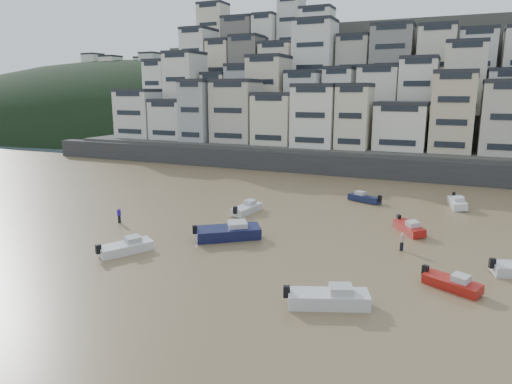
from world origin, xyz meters
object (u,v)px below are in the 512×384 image
at_px(boat_b, 452,282).
at_px(boat_e, 409,226).
at_px(boat_j, 126,246).
at_px(boat_i, 457,201).
at_px(boat_a, 328,295).
at_px(person_pink, 402,241).
at_px(boat_c, 228,230).
at_px(person_blue, 119,215).
at_px(boat_h, 364,197).
at_px(boat_f, 247,207).

xyz_separation_m(boat_b, boat_e, (-4.28, 13.15, 0.06)).
relative_size(boat_e, boat_j, 0.95).
distance_m(boat_i, boat_j, 40.37).
relative_size(boat_e, boat_i, 0.90).
height_order(boat_a, person_pink, person_pink).
height_order(boat_c, boat_i, boat_c).
distance_m(boat_b, boat_c, 20.54).
relative_size(boat_a, boat_j, 1.15).
relative_size(boat_b, person_pink, 2.59).
distance_m(boat_c, boat_j, 9.72).
distance_m(boat_b, person_blue, 34.14).
bearing_deg(boat_a, boat_e, 58.82).
bearing_deg(boat_h, boat_b, 135.90).
bearing_deg(boat_f, person_pink, -101.55).
xyz_separation_m(boat_c, boat_f, (-2.54, 9.80, -0.21)).
relative_size(boat_f, boat_i, 0.97).
bearing_deg(person_blue, boat_e, 17.04).
height_order(boat_b, boat_c, boat_c).
bearing_deg(boat_b, boat_e, 134.30).
bearing_deg(boat_j, boat_b, -54.91).
bearing_deg(boat_a, boat_f, 105.99).
xyz_separation_m(boat_f, person_pink, (18.41, -6.22, 0.15)).
relative_size(boat_e, boat_f, 0.93).
height_order(boat_h, person_pink, person_pink).
xyz_separation_m(boat_f, boat_j, (-4.08, -16.92, -0.02)).
relative_size(boat_c, boat_f, 1.30).
distance_m(boat_h, person_blue, 30.91).
bearing_deg(boat_b, person_blue, -160.58).
height_order(boat_b, boat_h, boat_h).
height_order(boat_f, person_blue, person_blue).
relative_size(boat_e, boat_h, 1.03).
bearing_deg(boat_a, boat_b, 18.04).
distance_m(boat_e, person_blue, 30.98).
relative_size(boat_b, boat_e, 0.92).
relative_size(boat_h, boat_i, 0.87).
height_order(boat_i, boat_j, boat_i).
xyz_separation_m(boat_a, boat_i, (7.72, 32.84, -0.06)).
xyz_separation_m(boat_c, person_pink, (15.87, 3.58, -0.07)).
relative_size(boat_c, person_blue, 3.94).
distance_m(boat_c, boat_i, 30.66).
distance_m(boat_i, person_blue, 40.82).
distance_m(boat_a, boat_j, 19.47).
xyz_separation_m(boat_a, boat_c, (-12.65, 9.92, 0.12)).
height_order(boat_i, person_blue, person_blue).
distance_m(boat_b, boat_i, 26.58).
height_order(boat_b, boat_f, boat_f).
distance_m(boat_c, boat_e, 18.54).
distance_m(boat_e, boat_h, 13.48).
bearing_deg(boat_j, boat_i, -14.18).
xyz_separation_m(boat_f, boat_h, (11.74, 11.36, -0.07)).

